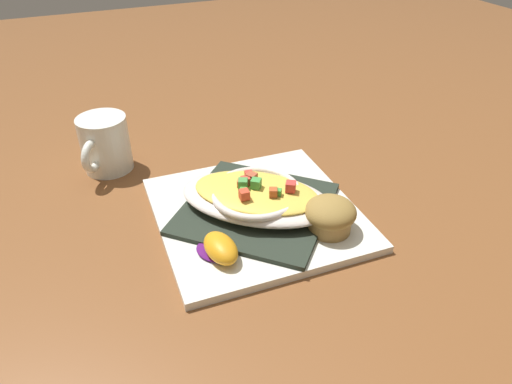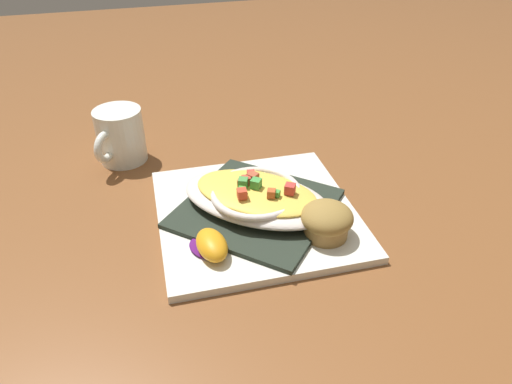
% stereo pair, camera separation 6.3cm
% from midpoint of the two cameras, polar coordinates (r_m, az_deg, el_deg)
% --- Properties ---
extents(ground_plane, '(2.60, 2.60, 0.00)m').
position_cam_midpoint_polar(ground_plane, '(0.65, -2.76, -3.09)').
color(ground_plane, brown).
extents(square_plate, '(0.28, 0.28, 0.01)m').
position_cam_midpoint_polar(square_plate, '(0.65, -2.77, -2.69)').
color(square_plate, white).
rests_on(square_plate, ground_plane).
extents(folded_napkin, '(0.27, 0.27, 0.01)m').
position_cam_midpoint_polar(folded_napkin, '(0.65, -2.79, -2.05)').
color(folded_napkin, '#273026').
rests_on(folded_napkin, square_plate).
extents(gratin_dish, '(0.23, 0.24, 0.04)m').
position_cam_midpoint_polar(gratin_dish, '(0.63, -2.84, -0.55)').
color(gratin_dish, silver).
rests_on(gratin_dish, folded_napkin).
extents(muffin, '(0.07, 0.07, 0.05)m').
position_cam_midpoint_polar(muffin, '(0.60, 6.06, -2.91)').
color(muffin, olive).
rests_on(muffin, square_plate).
extents(orange_garnish, '(0.07, 0.05, 0.03)m').
position_cam_midpoint_polar(orange_garnish, '(0.57, -7.64, -6.94)').
color(orange_garnish, '#541767').
rests_on(orange_garnish, square_plate).
extents(coffee_mug, '(0.10, 0.08, 0.09)m').
position_cam_midpoint_polar(coffee_mug, '(0.79, -20.06, 5.08)').
color(coffee_mug, white).
rests_on(coffee_mug, ground_plane).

